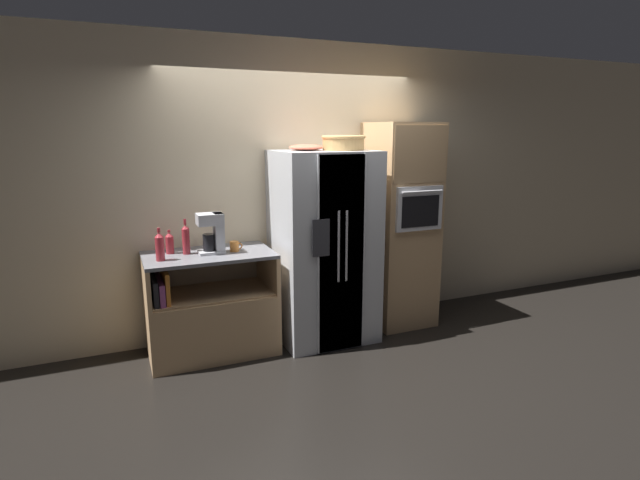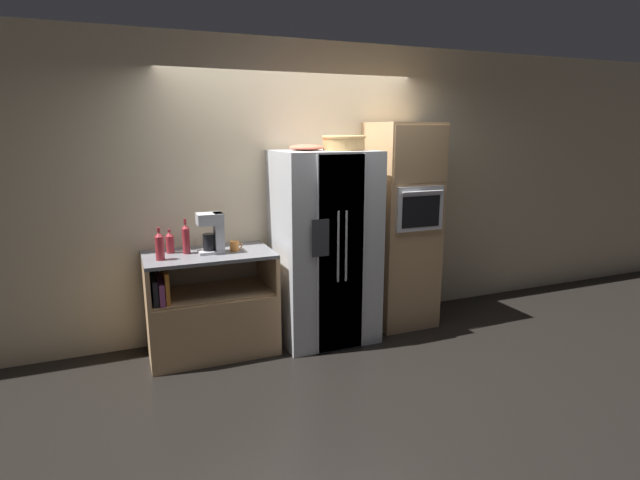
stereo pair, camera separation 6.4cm
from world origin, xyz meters
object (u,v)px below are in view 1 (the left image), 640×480
at_px(wicker_basket, 344,142).
at_px(bottle_wide, 186,239).
at_px(mug, 235,246).
at_px(refrigerator, 324,247).
at_px(fruit_bowl, 306,147).
at_px(bottle_tall, 160,246).
at_px(wall_oven, 400,225).
at_px(coffee_maker, 213,231).
at_px(bottle_short, 170,243).

distance_m(wicker_basket, bottle_wide, 1.64).
relative_size(bottle_wide, mug, 2.73).
bearing_deg(refrigerator, fruit_bowl, 168.09).
bearing_deg(refrigerator, wicker_basket, -11.48).
relative_size(bottle_tall, bottle_wide, 0.89).
distance_m(wall_oven, bottle_wide, 2.12).
xyz_separation_m(fruit_bowl, mug, (-0.68, 0.01, -0.85)).
bearing_deg(bottle_tall, bottle_wide, 32.57).
xyz_separation_m(wicker_basket, mug, (-1.02, 0.08, -0.90)).
bearing_deg(wicker_basket, refrigerator, 168.52).
distance_m(wall_oven, fruit_bowl, 1.30).
bearing_deg(wall_oven, mug, -179.26).
xyz_separation_m(bottle_tall, mug, (0.64, 0.08, -0.08)).
bearing_deg(refrigerator, wall_oven, 4.49).
xyz_separation_m(refrigerator, coffee_maker, (-1.02, 0.06, 0.22)).
distance_m(mug, coffee_maker, 0.23).
bearing_deg(mug, wall_oven, 0.74).
bearing_deg(wall_oven, bottle_wide, 178.64).
bearing_deg(bottle_tall, refrigerator, 1.12).
distance_m(refrigerator, bottle_tall, 1.49).
xyz_separation_m(fruit_bowl, coffee_maker, (-0.86, 0.03, -0.70)).
xyz_separation_m(wall_oven, bottle_short, (-2.25, 0.12, -0.01)).
relative_size(wicker_basket, coffee_maker, 1.14).
xyz_separation_m(wall_oven, wicker_basket, (-0.70, -0.10, 0.84)).
bearing_deg(fruit_bowl, refrigerator, -11.91).
relative_size(wall_oven, coffee_maker, 5.84).
bearing_deg(fruit_bowl, coffee_maker, 178.16).
distance_m(fruit_bowl, mug, 1.09).
height_order(wall_oven, wicker_basket, wall_oven).
relative_size(wall_oven, bottle_short, 9.81).
height_order(bottle_tall, bottle_wide, bottle_wide).
distance_m(bottle_tall, bottle_short, 0.24).
distance_m(fruit_bowl, bottle_tall, 1.53).
relative_size(wall_oven, bottle_wide, 6.66).
bearing_deg(fruit_bowl, mug, 178.99).
relative_size(wicker_basket, fruit_bowl, 1.30).
height_order(wall_oven, fruit_bowl, wall_oven).
distance_m(refrigerator, mug, 0.85).
relative_size(fruit_bowl, mug, 2.74).
height_order(fruit_bowl, bottle_short, fruit_bowl).
xyz_separation_m(bottle_tall, coffee_maker, (0.46, 0.09, 0.07)).
distance_m(wicker_basket, bottle_short, 1.78).
height_order(refrigerator, bottle_short, refrigerator).
bearing_deg(coffee_maker, bottle_tall, -168.79).
distance_m(refrigerator, bottle_short, 1.39).
distance_m(refrigerator, wall_oven, 0.88).
xyz_separation_m(wicker_basket, bottle_short, (-1.55, 0.23, -0.85)).
bearing_deg(bottle_wide, fruit_bowl, -4.44).
height_order(fruit_bowl, mug, fruit_bowl).
height_order(refrigerator, coffee_maker, refrigerator).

